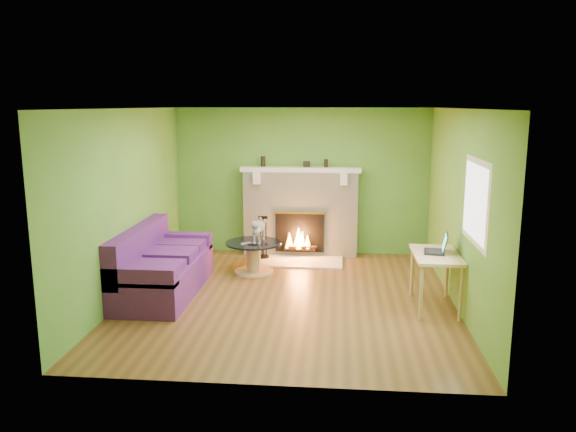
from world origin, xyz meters
name	(u,v)px	position (x,y,z in m)	size (l,w,h in m)	color
floor	(289,298)	(0.00, 0.00, 0.00)	(5.00, 5.00, 0.00)	brown
ceiling	(289,108)	(0.00, 0.00, 2.60)	(5.00, 5.00, 0.00)	white
wall_back	(301,181)	(0.00, 2.50, 1.30)	(5.00, 5.00, 0.00)	#4E7E29
wall_front	(265,255)	(0.00, -2.50, 1.30)	(5.00, 5.00, 0.00)	#4E7E29
wall_left	(128,204)	(-2.25, 0.00, 1.30)	(5.00, 5.00, 0.00)	#4E7E29
wall_right	(459,209)	(2.25, 0.00, 1.30)	(5.00, 5.00, 0.00)	#4E7E29
window_frame	(476,202)	(2.24, -0.90, 1.55)	(1.20, 1.20, 0.00)	silver
window_pane	(475,202)	(2.23, -0.90, 1.55)	(1.06, 1.06, 0.00)	white
fireplace	(301,212)	(0.00, 2.32, 0.77)	(2.10, 0.46, 1.58)	beige
hearth	(298,261)	(0.00, 1.80, 0.01)	(1.50, 0.75, 0.03)	beige
mantel	(301,169)	(0.00, 2.30, 1.54)	(2.10, 0.28, 0.08)	silver
sofa	(159,268)	(-1.86, 0.05, 0.37)	(0.96, 2.12, 0.95)	#4A185D
coffee_table	(254,255)	(-0.67, 1.15, 0.29)	(0.89, 0.89, 0.50)	tan
desk	(436,260)	(1.95, -0.22, 0.65)	(0.58, 1.01, 0.74)	tan
cat	(259,229)	(-0.59, 1.20, 0.70)	(0.23, 0.63, 0.40)	slate
remote_silver	(246,243)	(-0.77, 1.03, 0.51)	(0.17, 0.04, 0.02)	gray
remote_black	(253,244)	(-0.65, 0.97, 0.51)	(0.16, 0.04, 0.02)	black
laptop	(435,243)	(1.93, -0.17, 0.87)	(0.30, 0.34, 0.26)	black
fire_tools	(263,237)	(-0.62, 1.95, 0.40)	(0.20, 0.20, 0.74)	black
mantel_vase_left	(263,161)	(-0.67, 2.33, 1.67)	(0.08, 0.08, 0.18)	black
mantel_vase_right	(326,163)	(0.44, 2.33, 1.65)	(0.07, 0.07, 0.14)	black
mantel_box	(307,164)	(0.10, 2.33, 1.63)	(0.12, 0.08, 0.10)	black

